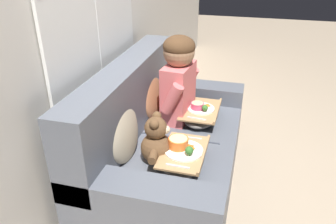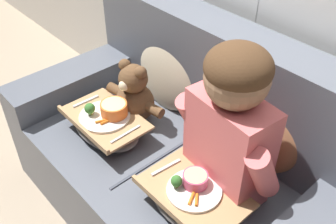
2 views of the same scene
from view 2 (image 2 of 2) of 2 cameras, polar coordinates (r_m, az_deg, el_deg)
name	(u,v)px [view 2 (image 2 of 2)]	position (r m, az deg, el deg)	size (l,w,h in m)	color
ground_plane	(170,212)	(2.21, 0.30, -14.36)	(14.00, 14.00, 0.00)	tan
couch	(181,161)	(1.97, 1.86, -7.13)	(1.66, 0.91, 0.99)	#565B66
throw_pillow_behind_child	(263,127)	(1.73, 13.69, -2.07)	(0.42, 0.20, 0.44)	#B2754C
throw_pillow_behind_teddy	(169,70)	(2.05, 0.15, 6.18)	(0.44, 0.21, 0.46)	#C1B293
child_figure	(232,119)	(1.47, 9.22, -0.96)	(0.49, 0.25, 0.68)	#DB6666
teddy_bear	(134,97)	(1.96, -5.00, 2.24)	(0.36, 0.25, 0.33)	brown
lap_tray_child	(193,198)	(1.60, 3.69, -12.40)	(0.42, 0.28, 0.17)	slate
lap_tray_teddy	(106,123)	(1.93, -8.97, -1.65)	(0.42, 0.27, 0.18)	slate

